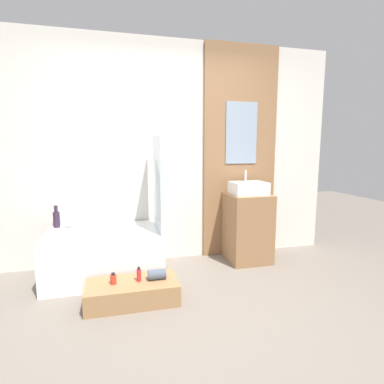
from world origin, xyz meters
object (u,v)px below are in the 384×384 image
(vase_tall_dark, at_px, (56,219))
(bottle_soap_primary, at_px, (113,279))
(vase_round_light, at_px, (70,222))
(wooden_step_bench, at_px, (133,292))
(bathtub, at_px, (105,254))
(bottle_soap_secondary, at_px, (139,275))
(sink, at_px, (248,188))

(vase_tall_dark, relative_size, bottle_soap_primary, 2.40)
(vase_round_light, bearing_deg, wooden_step_bench, -54.10)
(bathtub, bearing_deg, bottle_soap_primary, -81.34)
(bottle_soap_primary, bearing_deg, bottle_soap_secondary, 0.00)
(sink, height_order, bottle_soap_primary, sink)
(bathtub, distance_m, bottle_soap_primary, 0.60)
(bathtub, distance_m, bottle_soap_secondary, 0.67)
(wooden_step_bench, bearing_deg, sink, 26.13)
(sink, height_order, vase_tall_dark, sink)
(vase_tall_dark, height_order, bottle_soap_secondary, vase_tall_dark)
(sink, relative_size, bottle_soap_primary, 4.03)
(vase_round_light, bearing_deg, bottle_soap_primary, -61.79)
(wooden_step_bench, xyz_separation_m, sink, (1.41, 0.69, 0.80))
(wooden_step_bench, relative_size, bottle_soap_primary, 8.00)
(wooden_step_bench, bearing_deg, bathtub, 112.84)
(sink, height_order, bottle_soap_secondary, sink)
(bathtub, height_order, vase_tall_dark, vase_tall_dark)
(bathtub, bearing_deg, sink, 3.28)
(bottle_soap_primary, bearing_deg, sink, 23.77)
(bathtub, relative_size, vase_tall_dark, 4.87)
(bathtub, height_order, vase_round_light, vase_round_light)
(bathtub, xyz_separation_m, wooden_step_bench, (0.25, -0.60, -0.16))
(wooden_step_bench, xyz_separation_m, bottle_soap_secondary, (0.06, 0.00, 0.15))
(vase_tall_dark, distance_m, bottle_soap_primary, 1.12)
(bottle_soap_primary, bearing_deg, bathtub, 98.66)
(wooden_step_bench, distance_m, bottle_soap_primary, 0.21)
(sink, bearing_deg, vase_tall_dark, 175.17)
(bathtub, relative_size, sink, 2.91)
(wooden_step_bench, height_order, bottle_soap_primary, bottle_soap_primary)
(vase_tall_dark, distance_m, vase_round_light, 0.14)
(bathtub, height_order, sink, sink)
(wooden_step_bench, height_order, bottle_soap_secondary, bottle_soap_secondary)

